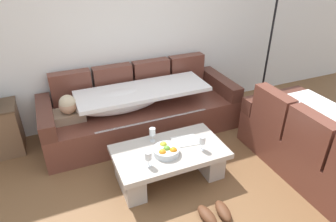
# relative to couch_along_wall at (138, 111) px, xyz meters

# --- Properties ---
(ground_plane) EXTENTS (14.00, 14.00, 0.00)m
(ground_plane) POSITION_rel_couch_along_wall_xyz_m (-0.07, -1.63, -0.33)
(ground_plane) COLOR brown
(back_wall) EXTENTS (9.00, 0.10, 2.70)m
(back_wall) POSITION_rel_couch_along_wall_xyz_m (-0.07, 0.52, 1.02)
(back_wall) COLOR white
(back_wall) RESTS_ON ground_plane
(couch_along_wall) EXTENTS (2.59, 0.92, 0.88)m
(couch_along_wall) POSITION_rel_couch_along_wall_xyz_m (0.00, 0.00, 0.00)
(couch_along_wall) COLOR brown
(couch_along_wall) RESTS_ON ground_plane
(couch_near_window) EXTENTS (0.92, 2.03, 0.88)m
(couch_near_window) POSITION_rel_couch_along_wall_xyz_m (1.61, -1.72, 0.01)
(couch_near_window) COLOR brown
(couch_near_window) RESTS_ON ground_plane
(coffee_table) EXTENTS (1.20, 0.68, 0.38)m
(coffee_table) POSITION_rel_couch_along_wall_xyz_m (0.01, -1.04, -0.09)
(coffee_table) COLOR #BDB5AA
(coffee_table) RESTS_ON ground_plane
(fruit_bowl) EXTENTS (0.28, 0.28, 0.10)m
(fruit_bowl) POSITION_rel_couch_along_wall_xyz_m (-0.05, -1.09, 0.10)
(fruit_bowl) COLOR silver
(fruit_bowl) RESTS_ON coffee_table
(wine_glass_near_left) EXTENTS (0.07, 0.07, 0.17)m
(wine_glass_near_left) POSITION_rel_couch_along_wall_xyz_m (-0.29, -1.20, 0.17)
(wine_glass_near_left) COLOR silver
(wine_glass_near_left) RESTS_ON coffee_table
(wine_glass_near_right) EXTENTS (0.07, 0.07, 0.17)m
(wine_glass_near_right) POSITION_rel_couch_along_wall_xyz_m (0.33, -1.17, 0.17)
(wine_glass_near_right) COLOR silver
(wine_glass_near_right) RESTS_ON coffee_table
(wine_glass_far_back) EXTENTS (0.07, 0.07, 0.17)m
(wine_glass_far_back) POSITION_rel_couch_along_wall_xyz_m (-0.10, -0.82, 0.17)
(wine_glass_far_back) COLOR silver
(wine_glass_far_back) RESTS_ON coffee_table
(open_magazine) EXTENTS (0.31, 0.25, 0.01)m
(open_magazine) POSITION_rel_couch_along_wall_xyz_m (0.23, -0.96, 0.06)
(open_magazine) COLOR white
(open_magazine) RESTS_ON coffee_table
(floor_lamp) EXTENTS (0.33, 0.31, 1.95)m
(floor_lamp) POSITION_rel_couch_along_wall_xyz_m (2.12, 0.05, 0.79)
(floor_lamp) COLOR black
(floor_lamp) RESTS_ON ground_plane
(pair_of_shoes) EXTENTS (0.32, 0.30, 0.09)m
(pair_of_shoes) POSITION_rel_couch_along_wall_xyz_m (0.19, -1.73, -0.28)
(pair_of_shoes) COLOR #59331E
(pair_of_shoes) RESTS_ON ground_plane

